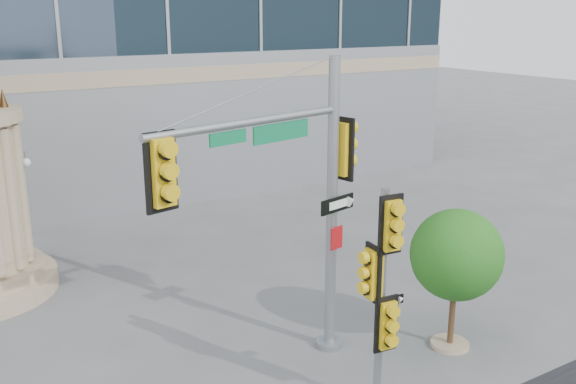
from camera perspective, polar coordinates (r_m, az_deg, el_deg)
ground at (r=14.15m, az=4.75°, el=-16.61°), size 120.00×120.00×0.00m
main_signal_pole at (r=13.10m, az=0.47°, el=0.63°), size 5.12×1.57×6.69m
secondary_signal_pole at (r=12.20m, az=8.38°, el=-8.24°), size 0.77×0.62×4.49m
street_tree at (r=15.05m, az=14.79°, el=-5.69°), size 2.14×2.09×3.34m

